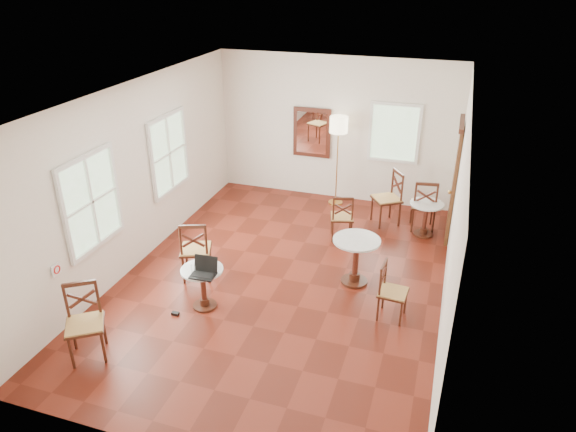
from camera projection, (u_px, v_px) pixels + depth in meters
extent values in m
plane|color=#621D10|center=(282.00, 279.00, 8.51)|extent=(7.00, 7.00, 0.00)
cube|color=white|center=(336.00, 130.00, 10.84)|extent=(5.00, 0.02, 3.00)
cube|color=white|center=(161.00, 339.00, 4.86)|extent=(5.00, 0.02, 3.00)
cube|color=white|center=(137.00, 175.00, 8.54)|extent=(0.02, 7.00, 3.00)
cube|color=white|center=(455.00, 217.00, 7.15)|extent=(0.02, 7.00, 3.00)
cube|color=white|center=(281.00, 94.00, 7.19)|extent=(5.00, 7.00, 0.02)
cube|color=#523017|center=(454.00, 183.00, 9.41)|extent=(0.06, 0.90, 2.10)
cube|color=#401C10|center=(462.00, 123.00, 8.93)|extent=(0.08, 1.02, 0.08)
sphere|color=#BF8C3F|center=(450.00, 192.00, 9.18)|extent=(0.07, 0.07, 0.07)
cube|color=#4C1E14|center=(312.00, 133.00, 10.98)|extent=(0.80, 0.05, 1.05)
cube|color=white|center=(311.00, 133.00, 10.96)|extent=(0.64, 0.02, 0.88)
cube|color=white|center=(56.00, 269.00, 6.98)|extent=(0.02, 0.16, 0.16)
torus|color=red|center=(57.00, 270.00, 6.98)|extent=(0.02, 0.12, 0.12)
cube|color=white|center=(91.00, 202.00, 7.48)|extent=(0.06, 1.22, 1.42)
cube|color=white|center=(169.00, 153.00, 9.36)|extent=(0.06, 1.22, 1.42)
cube|color=white|center=(394.00, 133.00, 10.45)|extent=(1.02, 0.06, 1.22)
cylinder|color=#401C10|center=(205.00, 305.00, 7.83)|extent=(0.35, 0.35, 0.04)
cylinder|color=#401C10|center=(205.00, 301.00, 7.80)|extent=(0.14, 0.14, 0.11)
cylinder|color=#4C1E14|center=(203.00, 286.00, 7.68)|extent=(0.08, 0.08, 0.53)
cylinder|color=#401C10|center=(202.00, 272.00, 7.57)|extent=(0.12, 0.12, 0.05)
cylinder|color=silver|center=(202.00, 270.00, 7.55)|extent=(0.62, 0.62, 0.03)
cylinder|color=#401C10|center=(354.00, 281.00, 8.41)|extent=(0.42, 0.42, 0.04)
cylinder|color=#401C10|center=(354.00, 277.00, 8.38)|extent=(0.17, 0.17, 0.13)
cylinder|color=#4C1E14|center=(355.00, 259.00, 8.24)|extent=(0.10, 0.10, 0.64)
cylinder|color=#401C10|center=(357.00, 243.00, 8.11)|extent=(0.15, 0.15, 0.06)
cylinder|color=silver|center=(357.00, 240.00, 8.09)|extent=(0.74, 0.74, 0.03)
cylinder|color=#401C10|center=(423.00, 234.00, 9.87)|extent=(0.35, 0.35, 0.04)
cylinder|color=#401C10|center=(424.00, 231.00, 9.84)|extent=(0.14, 0.14, 0.11)
cylinder|color=#4C1E14|center=(425.00, 218.00, 9.72)|extent=(0.08, 0.08, 0.53)
cylinder|color=#401C10|center=(427.00, 206.00, 9.61)|extent=(0.12, 0.12, 0.05)
cylinder|color=silver|center=(427.00, 204.00, 9.59)|extent=(0.62, 0.62, 0.03)
cylinder|color=#401C10|center=(210.00, 257.00, 8.66)|extent=(0.04, 0.04, 0.49)
cylinder|color=#401C10|center=(208.00, 269.00, 8.31)|extent=(0.04, 0.04, 0.49)
cylinder|color=#401C10|center=(186.00, 257.00, 8.64)|extent=(0.04, 0.04, 0.49)
cylinder|color=#401C10|center=(183.00, 270.00, 8.29)|extent=(0.04, 0.04, 0.49)
cube|color=#401C10|center=(196.00, 250.00, 8.37)|extent=(0.62, 0.62, 0.03)
cube|color=#B08147|center=(196.00, 249.00, 8.36)|extent=(0.59, 0.59, 0.04)
cylinder|color=#401C10|center=(206.00, 241.00, 8.09)|extent=(0.04, 0.04, 0.54)
cylinder|color=#401C10|center=(181.00, 241.00, 8.07)|extent=(0.04, 0.04, 0.54)
cube|color=#401C10|center=(192.00, 227.00, 7.97)|extent=(0.40, 0.18, 0.05)
cube|color=#4C1E14|center=(193.00, 240.00, 8.07)|extent=(0.34, 0.15, 0.24)
cube|color=#4C1E14|center=(193.00, 240.00, 8.07)|extent=(0.34, 0.15, 0.24)
cylinder|color=#401C10|center=(71.00, 353.00, 6.55)|extent=(0.04, 0.04, 0.48)
cylinder|color=#401C10|center=(73.00, 334.00, 6.88)|extent=(0.04, 0.04, 0.48)
cylinder|color=#401C10|center=(103.00, 347.00, 6.64)|extent=(0.04, 0.04, 0.48)
cylinder|color=#401C10|center=(104.00, 329.00, 6.98)|extent=(0.04, 0.04, 0.48)
cube|color=#401C10|center=(85.00, 325.00, 6.65)|extent=(0.65, 0.65, 0.03)
cube|color=#B08147|center=(85.00, 324.00, 6.65)|extent=(0.62, 0.62, 0.04)
cylinder|color=#401C10|center=(66.00, 302.00, 6.66)|extent=(0.04, 0.04, 0.53)
cylinder|color=#401C10|center=(98.00, 297.00, 6.75)|extent=(0.04, 0.04, 0.53)
cube|color=#401C10|center=(79.00, 284.00, 6.60)|extent=(0.36, 0.26, 0.05)
cube|color=#4C1E14|center=(82.00, 299.00, 6.70)|extent=(0.30, 0.22, 0.24)
cube|color=#4C1E14|center=(82.00, 299.00, 6.70)|extent=(0.30, 0.22, 0.24)
cylinder|color=#401C10|center=(350.00, 224.00, 9.82)|extent=(0.03, 0.03, 0.42)
cylinder|color=#401C10|center=(351.00, 232.00, 9.52)|extent=(0.03, 0.03, 0.42)
cylinder|color=#401C10|center=(332.00, 223.00, 9.83)|extent=(0.03, 0.03, 0.42)
cylinder|color=#401C10|center=(332.00, 232.00, 9.53)|extent=(0.03, 0.03, 0.42)
cube|color=#401C10|center=(342.00, 217.00, 9.58)|extent=(0.51, 0.51, 0.03)
cube|color=#B08147|center=(342.00, 217.00, 9.57)|extent=(0.49, 0.49, 0.04)
cylinder|color=#401C10|center=(352.00, 210.00, 9.32)|extent=(0.03, 0.03, 0.47)
cylinder|color=#401C10|center=(333.00, 210.00, 9.33)|extent=(0.03, 0.03, 0.47)
cube|color=#401C10|center=(343.00, 199.00, 9.23)|extent=(0.35, 0.13, 0.05)
cube|color=#4C1E14|center=(343.00, 209.00, 9.32)|extent=(0.30, 0.11, 0.21)
cube|color=#4C1E14|center=(343.00, 209.00, 9.32)|extent=(0.30, 0.11, 0.21)
cylinder|color=#401C10|center=(401.00, 314.00, 7.33)|extent=(0.03, 0.03, 0.41)
cylinder|color=#401C10|center=(378.00, 309.00, 7.44)|extent=(0.03, 0.03, 0.41)
cylinder|color=#401C10|center=(405.00, 301.00, 7.60)|extent=(0.03, 0.03, 0.41)
cylinder|color=#401C10|center=(383.00, 297.00, 7.71)|extent=(0.03, 0.03, 0.41)
cube|color=#401C10|center=(393.00, 293.00, 7.43)|extent=(0.43, 0.43, 0.03)
cube|color=#B08147|center=(393.00, 292.00, 7.42)|extent=(0.41, 0.41, 0.04)
cylinder|color=#401C10|center=(380.00, 283.00, 7.25)|extent=(0.03, 0.03, 0.45)
cylinder|color=#401C10|center=(386.00, 272.00, 7.52)|extent=(0.03, 0.03, 0.45)
cube|color=#401C10|center=(384.00, 265.00, 7.29)|extent=(0.06, 0.35, 0.05)
cube|color=#4C1E14|center=(383.00, 277.00, 7.38)|extent=(0.05, 0.29, 0.20)
cube|color=#4C1E14|center=(383.00, 277.00, 7.38)|extent=(0.05, 0.29, 0.20)
cylinder|color=#401C10|center=(432.00, 213.00, 10.16)|extent=(0.04, 0.04, 0.48)
cylinder|color=#401C10|center=(433.00, 222.00, 9.81)|extent=(0.04, 0.04, 0.48)
cylinder|color=#401C10|center=(411.00, 212.00, 10.21)|extent=(0.04, 0.04, 0.48)
cylinder|color=#401C10|center=(412.00, 221.00, 9.87)|extent=(0.04, 0.04, 0.48)
cube|color=#401C10|center=(424.00, 205.00, 9.91)|extent=(0.54, 0.54, 0.03)
cube|color=#B08147|center=(424.00, 204.00, 9.90)|extent=(0.51, 0.51, 0.04)
cylinder|color=#401C10|center=(437.00, 197.00, 9.59)|extent=(0.04, 0.04, 0.53)
cylinder|color=#401C10|center=(415.00, 196.00, 9.65)|extent=(0.04, 0.04, 0.53)
cube|color=#401C10|center=(428.00, 184.00, 9.51)|extent=(0.41, 0.10, 0.05)
cube|color=#4C1E14|center=(426.00, 196.00, 9.61)|extent=(0.35, 0.08, 0.24)
cube|color=#4C1E14|center=(426.00, 196.00, 9.61)|extent=(0.35, 0.08, 0.24)
cylinder|color=#401C10|center=(372.00, 208.00, 10.34)|extent=(0.04, 0.04, 0.50)
cylinder|color=#401C10|center=(390.00, 206.00, 10.44)|extent=(0.04, 0.04, 0.50)
cylinder|color=#401C10|center=(380.00, 217.00, 9.99)|extent=(0.04, 0.04, 0.50)
cylinder|color=#401C10|center=(399.00, 214.00, 10.09)|extent=(0.04, 0.04, 0.50)
cube|color=#401C10|center=(387.00, 199.00, 10.10)|extent=(0.68, 0.68, 0.03)
cube|color=#B08147|center=(387.00, 199.00, 10.10)|extent=(0.65, 0.65, 0.04)
cylinder|color=#401C10|center=(393.00, 181.00, 10.20)|extent=(0.04, 0.04, 0.56)
cylinder|color=#401C10|center=(402.00, 189.00, 9.86)|extent=(0.04, 0.04, 0.56)
cube|color=#401C10|center=(398.00, 173.00, 9.92)|extent=(0.27, 0.37, 0.06)
cube|color=#4C1E14|center=(397.00, 185.00, 10.03)|extent=(0.22, 0.31, 0.24)
cube|color=#4C1E14|center=(397.00, 185.00, 10.03)|extent=(0.22, 0.31, 0.24)
cylinder|color=#BF8C3F|center=(335.00, 202.00, 11.15)|extent=(0.30, 0.30, 0.03)
cylinder|color=#BF8C3F|center=(337.00, 165.00, 10.78)|extent=(0.03, 0.03, 1.72)
cylinder|color=beige|center=(339.00, 125.00, 10.40)|extent=(0.36, 0.36, 0.32)
cube|color=black|center=(203.00, 275.00, 7.37)|extent=(0.36, 0.27, 0.02)
cube|color=black|center=(203.00, 275.00, 7.37)|extent=(0.29, 0.16, 0.00)
cube|color=black|center=(206.00, 264.00, 7.43)|extent=(0.35, 0.09, 0.24)
cube|color=silver|center=(206.00, 264.00, 7.43)|extent=(0.31, 0.07, 0.19)
ellipsoid|color=black|center=(210.00, 267.00, 7.55)|extent=(0.12, 0.09, 0.04)
cylinder|color=black|center=(207.00, 263.00, 7.59)|extent=(0.08, 0.08, 0.10)
torus|color=black|center=(210.00, 264.00, 7.58)|extent=(0.07, 0.01, 0.07)
cylinder|color=white|center=(193.00, 269.00, 7.45)|extent=(0.07, 0.07, 0.11)
cube|color=black|center=(175.00, 314.00, 7.64)|extent=(0.11, 0.06, 0.04)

